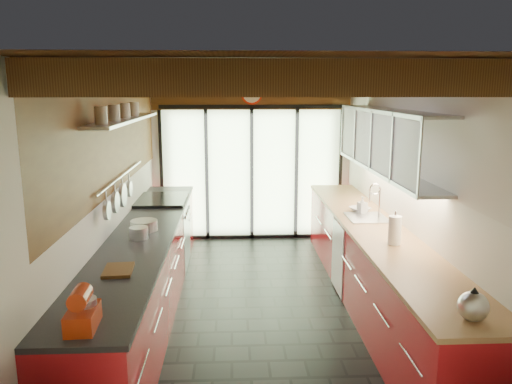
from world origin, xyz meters
TOP-DOWN VIEW (x-y plane):
  - ground at (0.00, 0.00)m, footprint 5.50×5.50m
  - room_shell at (0.00, 0.00)m, footprint 5.50×5.50m
  - ceiling_beams at (-0.00, 0.38)m, footprint 3.14×5.06m
  - glass_door at (0.00, 2.69)m, footprint 2.95×0.10m
  - left_counter at (-1.28, 0.00)m, footprint 0.68×5.00m
  - range_stove at (-1.28, 1.45)m, footprint 0.66×0.90m
  - right_counter at (1.27, 0.00)m, footprint 0.68×5.00m
  - sink_assembly at (1.29, 0.40)m, footprint 0.45×0.52m
  - upper_cabinets_right at (1.43, 0.30)m, footprint 0.34×3.00m
  - left_wall_fixtures at (-1.47, 0.14)m, footprint 0.28×2.60m
  - stand_mixer at (-1.27, -2.24)m, footprint 0.19×0.32m
  - pot_large at (-1.27, -0.30)m, footprint 0.22×0.22m
  - pot_small at (-1.27, 0.00)m, footprint 0.36×0.36m
  - cutting_board at (-1.27, -1.25)m, footprint 0.26×0.34m
  - kettle at (1.27, -2.25)m, footprint 0.20×0.25m
  - paper_towel at (1.27, -0.62)m, footprint 0.14×0.14m
  - soap_bottle at (1.27, 0.61)m, footprint 0.13×0.13m
  - bowl at (1.27, 0.72)m, footprint 0.32×0.32m

SIDE VIEW (x-z plane):
  - ground at x=0.00m, z-range 0.00..0.00m
  - right_counter at x=1.27m, z-range 0.00..0.92m
  - left_counter at x=-1.28m, z-range 0.00..0.92m
  - range_stove at x=-1.28m, z-range -0.01..0.96m
  - cutting_board at x=-1.27m, z-range 0.92..0.95m
  - bowl at x=1.27m, z-range 0.92..0.98m
  - sink_assembly at x=1.29m, z-range 0.75..1.17m
  - pot_small at x=-1.27m, z-range 0.92..1.03m
  - pot_large at x=-1.27m, z-range 0.92..1.04m
  - kettle at x=1.27m, z-range 0.91..1.14m
  - soap_bottle at x=1.27m, z-range 0.92..1.14m
  - stand_mixer at x=-1.27m, z-range 0.89..1.17m
  - paper_towel at x=1.27m, z-range 0.89..1.23m
  - room_shell at x=0.00m, z-range -1.10..4.40m
  - glass_door at x=0.00m, z-range 0.21..3.11m
  - upper_cabinets_right at x=1.43m, z-range 0.35..3.35m
  - left_wall_fixtures at x=-1.47m, z-range 1.40..2.36m
  - ceiling_beams at x=0.00m, z-range 0.01..4.91m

